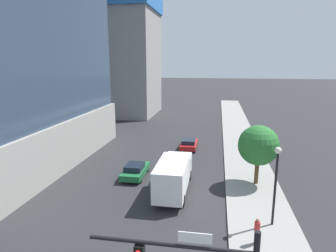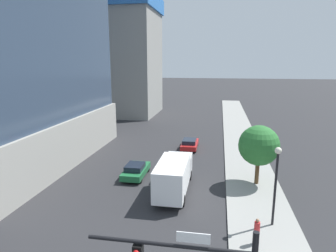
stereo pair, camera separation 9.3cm
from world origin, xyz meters
TOP-DOWN VIEW (x-y plane):
  - sidewalk at (8.41, 20.00)m, footprint 4.74×120.00m
  - construction_building at (-13.98, 55.17)m, footprint 13.05×18.32m
  - street_lamp at (9.00, 14.23)m, footprint 0.44×0.44m
  - street_tree at (8.75, 21.18)m, footprint 3.56×3.56m
  - car_green at (-2.51, 21.17)m, footprint 1.90×4.30m
  - car_red at (1.67, 31.41)m, footprint 1.95×4.42m
  - box_truck at (1.67, 18.31)m, footprint 2.34×7.76m
  - pedestrian_red_shirt at (7.67, 11.83)m, footprint 0.34×0.34m

SIDE VIEW (x-z plane):
  - sidewalk at x=8.41m, z-range 0.00..0.15m
  - car_red at x=1.67m, z-range 0.01..1.32m
  - car_green at x=-2.51m, z-range 0.00..1.33m
  - pedestrian_red_shirt at x=7.67m, z-range 0.16..1.81m
  - box_truck at x=1.67m, z-range 0.17..3.17m
  - street_tree at x=8.75m, z-range 1.02..6.34m
  - street_lamp at x=9.00m, z-range 1.02..6.43m
  - construction_building at x=-13.98m, z-range -3.54..29.99m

